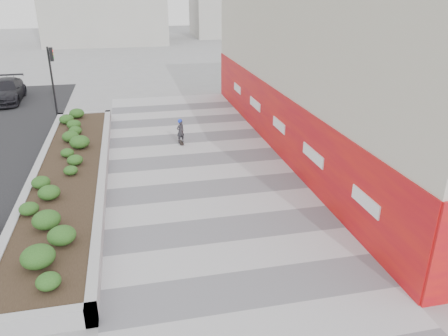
% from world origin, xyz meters
% --- Properties ---
extents(ground, '(160.00, 160.00, 0.00)m').
position_xyz_m(ground, '(0.00, 0.00, 0.00)').
color(ground, gray).
rests_on(ground, ground).
extents(walkway, '(8.00, 36.00, 0.01)m').
position_xyz_m(walkway, '(0.00, 3.00, 0.01)').
color(walkway, '#A8A8AD').
rests_on(walkway, ground).
extents(building, '(6.04, 24.08, 8.00)m').
position_xyz_m(building, '(6.98, 8.98, 3.98)').
color(building, beige).
rests_on(building, ground).
extents(planter, '(3.00, 18.00, 0.90)m').
position_xyz_m(planter, '(-5.50, 7.00, 0.42)').
color(planter, '#9E9EA0').
rests_on(planter, ground).
extents(traffic_signal_near, '(0.33, 0.28, 4.20)m').
position_xyz_m(traffic_signal_near, '(-7.23, 17.50, 2.76)').
color(traffic_signal_near, black).
rests_on(traffic_signal_near, ground).
extents(manhole_cover, '(0.44, 0.44, 0.01)m').
position_xyz_m(manhole_cover, '(0.50, 3.00, 0.00)').
color(manhole_cover, '#595654').
rests_on(manhole_cover, ground).
extents(skateboarder, '(0.51, 0.73, 1.33)m').
position_xyz_m(skateboarder, '(-0.41, 10.61, 0.68)').
color(skateboarder, beige).
rests_on(skateboarder, ground).
extents(car_dark, '(2.34, 5.30, 1.51)m').
position_xyz_m(car_dark, '(-11.17, 22.00, 0.76)').
color(car_dark, black).
rests_on(car_dark, ground).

